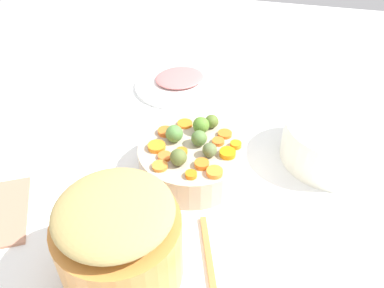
# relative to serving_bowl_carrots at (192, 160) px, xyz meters

# --- Properties ---
(tabletop) EXTENTS (2.40, 2.40, 0.02)m
(tabletop) POSITION_rel_serving_bowl_carrots_xyz_m (-0.01, 0.03, -0.05)
(tabletop) COLOR white
(tabletop) RESTS_ON ground
(serving_bowl_carrots) EXTENTS (0.24, 0.24, 0.07)m
(serving_bowl_carrots) POSITION_rel_serving_bowl_carrots_xyz_m (0.00, 0.00, 0.00)
(serving_bowl_carrots) COLOR #BFAD94
(serving_bowl_carrots) RESTS_ON tabletop
(metal_pot) EXTENTS (0.21, 0.21, 0.14)m
(metal_pot) POSITION_rel_serving_bowl_carrots_xyz_m (0.28, -0.05, 0.03)
(metal_pot) COLOR #C7813B
(metal_pot) RESTS_ON tabletop
(stuffing_mound) EXTENTS (0.19, 0.19, 0.05)m
(stuffing_mound) POSITION_rel_serving_bowl_carrots_xyz_m (0.28, -0.05, 0.13)
(stuffing_mound) COLOR tan
(stuffing_mound) RESTS_ON metal_pot
(carrot_slice_0) EXTENTS (0.05, 0.05, 0.01)m
(carrot_slice_0) POSITION_rel_serving_bowl_carrots_xyz_m (0.01, 0.08, 0.04)
(carrot_slice_0) COLOR orange
(carrot_slice_0) RESTS_ON serving_bowl_carrots
(carrot_slice_1) EXTENTS (0.05, 0.05, 0.01)m
(carrot_slice_1) POSITION_rel_serving_bowl_carrots_xyz_m (0.08, -0.05, 0.04)
(carrot_slice_1) COLOR orange
(carrot_slice_1) RESTS_ON serving_bowl_carrots
(carrot_slice_2) EXTENTS (0.04, 0.04, 0.01)m
(carrot_slice_2) POSITION_rel_serving_bowl_carrots_xyz_m (0.05, 0.03, 0.04)
(carrot_slice_2) COLOR orange
(carrot_slice_2) RESTS_ON serving_bowl_carrots
(carrot_slice_3) EXTENTS (0.05, 0.05, 0.01)m
(carrot_slice_3) POSITION_rel_serving_bowl_carrots_xyz_m (-0.04, -0.07, 0.04)
(carrot_slice_3) COLOR orange
(carrot_slice_3) RESTS_ON serving_bowl_carrots
(carrot_slice_4) EXTENTS (0.03, 0.03, 0.01)m
(carrot_slice_4) POSITION_rel_serving_bowl_carrots_xyz_m (0.05, -0.05, 0.04)
(carrot_slice_4) COLOR orange
(carrot_slice_4) RESTS_ON serving_bowl_carrots
(carrot_slice_5) EXTENTS (0.04, 0.04, 0.01)m
(carrot_slice_5) POSITION_rel_serving_bowl_carrots_xyz_m (0.07, 0.07, 0.04)
(carrot_slice_5) COLOR orange
(carrot_slice_5) RESTS_ON serving_bowl_carrots
(carrot_slice_6) EXTENTS (0.03, 0.03, 0.01)m
(carrot_slice_6) POSITION_rel_serving_bowl_carrots_xyz_m (0.02, -0.02, 0.04)
(carrot_slice_6) COLOR orange
(carrot_slice_6) RESTS_ON serving_bowl_carrots
(carrot_slice_7) EXTENTS (0.04, 0.04, 0.01)m
(carrot_slice_7) POSITION_rel_serving_bowl_carrots_xyz_m (-0.03, 0.05, 0.04)
(carrot_slice_7) COLOR orange
(carrot_slice_7) RESTS_ON serving_bowl_carrots
(carrot_slice_8) EXTENTS (0.03, 0.03, 0.01)m
(carrot_slice_8) POSITION_rel_serving_bowl_carrots_xyz_m (0.09, 0.02, 0.04)
(carrot_slice_8) COLOR orange
(carrot_slice_8) RESTS_ON serving_bowl_carrots
(carrot_slice_9) EXTENTS (0.05, 0.05, 0.01)m
(carrot_slice_9) POSITION_rel_serving_bowl_carrots_xyz_m (-0.06, 0.06, 0.04)
(carrot_slice_9) COLOR orange
(carrot_slice_9) RESTS_ON serving_bowl_carrots
(carrot_slice_10) EXTENTS (0.03, 0.03, 0.01)m
(carrot_slice_10) POSITION_rel_serving_bowl_carrots_xyz_m (-0.03, 0.09, 0.04)
(carrot_slice_10) COLOR orange
(carrot_slice_10) RESTS_ON serving_bowl_carrots
(carrot_slice_11) EXTENTS (0.05, 0.05, 0.01)m
(carrot_slice_11) POSITION_rel_serving_bowl_carrots_xyz_m (-0.08, -0.04, 0.04)
(carrot_slice_11) COLOR orange
(carrot_slice_11) RESTS_ON serving_bowl_carrots
(carrot_slice_12) EXTENTS (0.04, 0.04, 0.01)m
(carrot_slice_12) POSITION_rel_serving_bowl_carrots_xyz_m (0.02, -0.08, 0.04)
(carrot_slice_12) COLOR orange
(carrot_slice_12) RESTS_ON serving_bowl_carrots
(brussels_sprout_0) EXTENTS (0.04, 0.04, 0.04)m
(brussels_sprout_0) POSITION_rel_serving_bowl_carrots_xyz_m (-0.06, 0.01, 0.06)
(brussels_sprout_0) COLOR #54852C
(brussels_sprout_0) RESTS_ON serving_bowl_carrots
(brussels_sprout_1) EXTENTS (0.04, 0.04, 0.04)m
(brussels_sprout_1) POSITION_rel_serving_bowl_carrots_xyz_m (-0.01, 0.01, 0.05)
(brussels_sprout_1) COLOR #547739
(brussels_sprout_1) RESTS_ON serving_bowl_carrots
(brussels_sprout_2) EXTENTS (0.03, 0.03, 0.03)m
(brussels_sprout_2) POSITION_rel_serving_bowl_carrots_xyz_m (-0.09, 0.03, 0.05)
(brussels_sprout_2) COLOR #59712D
(brussels_sprout_2) RESTS_ON serving_bowl_carrots
(brussels_sprout_3) EXTENTS (0.04, 0.04, 0.04)m
(brussels_sprout_3) POSITION_rel_serving_bowl_carrots_xyz_m (0.06, -0.01, 0.05)
(brussels_sprout_3) COLOR #596B33
(brussels_sprout_3) RESTS_ON serving_bowl_carrots
(brussels_sprout_4) EXTENTS (0.03, 0.03, 0.03)m
(brussels_sprout_4) POSITION_rel_serving_bowl_carrots_xyz_m (0.02, 0.04, 0.05)
(brussels_sprout_4) COLOR #5A6D3E
(brussels_sprout_4) RESTS_ON serving_bowl_carrots
(brussels_sprout_5) EXTENTS (0.04, 0.04, 0.04)m
(brussels_sprout_5) POSITION_rel_serving_bowl_carrots_xyz_m (-0.01, -0.04, 0.06)
(brussels_sprout_5) COLOR #538840
(brussels_sprout_5) RESTS_ON serving_bowl_carrots
(casserole_dish) EXTENTS (0.24, 0.24, 0.10)m
(casserole_dish) POSITION_rel_serving_bowl_carrots_xyz_m (-0.13, 0.31, 0.01)
(casserole_dish) COLOR white
(casserole_dish) RESTS_ON tabletop
(ham_plate) EXTENTS (0.26, 0.26, 0.01)m
(ham_plate) POSITION_rel_serving_bowl_carrots_xyz_m (-0.36, -0.14, -0.03)
(ham_plate) COLOR white
(ham_plate) RESTS_ON tabletop
(ham_slice_main) EXTENTS (0.21, 0.21, 0.02)m
(ham_slice_main) POSITION_rel_serving_bowl_carrots_xyz_m (-0.38, -0.14, -0.02)
(ham_slice_main) COLOR #D07270
(ham_slice_main) RESTS_ON ham_plate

